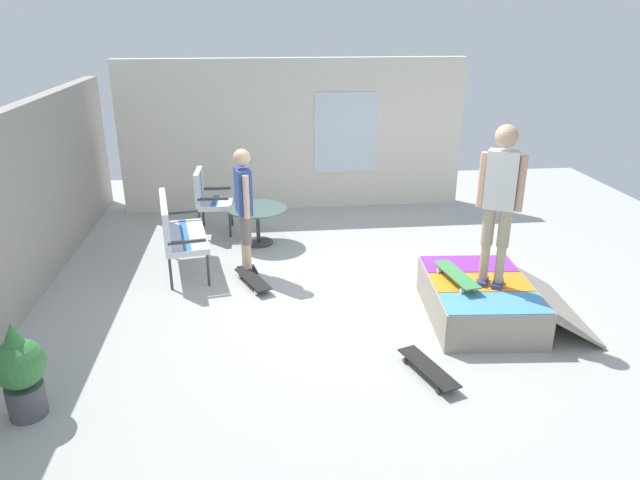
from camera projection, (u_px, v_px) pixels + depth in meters
ground_plane at (356, 302)px, 7.27m from camera, size 12.00×12.00×0.10m
back_wall_cinderblock at (1, 223)px, 6.44m from camera, size 9.00×0.20×2.29m
house_facade at (295, 135)px, 10.25m from camera, size 0.23×6.00×2.62m
skate_ramp at (481, 299)px, 6.72m from camera, size 1.68×1.84×0.45m
patio_bench at (175, 229)px, 7.80m from camera, size 1.33×0.76×1.02m
patio_chair_near_house at (207, 195)px, 9.24m from camera, size 0.63×0.56×1.02m
patio_table at (258, 218)px, 8.84m from camera, size 0.90×0.90×0.57m
person_watching at (244, 203)px, 7.60m from camera, size 0.47×0.29×1.71m
person_skater at (500, 194)px, 6.18m from camera, size 0.35×0.42×1.80m
skateboard_by_bench at (253, 279)px, 7.56m from camera, size 0.82×0.49×0.10m
skateboard_spare at (428, 368)px, 5.66m from camera, size 0.82×0.45×0.10m
skateboard_on_ramp at (456, 275)px, 6.60m from camera, size 0.82×0.32×0.10m
potted_plant at (20, 369)px, 4.97m from camera, size 0.44×0.44×0.92m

